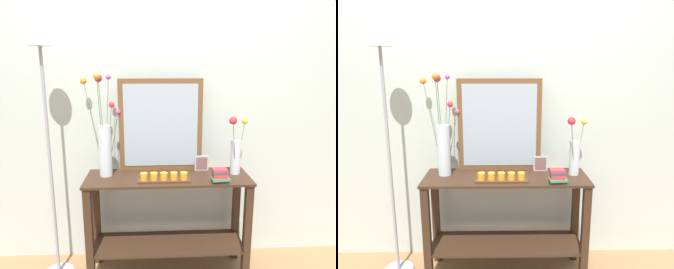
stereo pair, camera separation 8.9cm
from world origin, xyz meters
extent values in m
cube|color=beige|center=(0.00, 0.32, 1.35)|extent=(6.40, 0.08, 2.70)
cube|color=#382316|center=(0.00, 0.00, 0.82)|extent=(1.27, 0.40, 0.02)
cube|color=#382316|center=(0.00, 0.00, 0.25)|extent=(1.21, 0.36, 0.02)
cube|color=#382316|center=(-0.59, -0.16, 0.40)|extent=(0.06, 0.06, 0.81)
cube|color=#382316|center=(0.59, -0.16, 0.40)|extent=(0.06, 0.06, 0.81)
cube|color=#382316|center=(-0.59, 0.16, 0.40)|extent=(0.06, 0.06, 0.81)
cube|color=#382316|center=(0.59, 0.16, 0.40)|extent=(0.06, 0.06, 0.81)
cube|color=brown|center=(-0.05, 0.17, 1.20)|extent=(0.67, 0.03, 0.74)
cube|color=#9EADB7|center=(-0.05, 0.16, 1.20)|extent=(0.59, 0.00, 0.66)
cylinder|color=silver|center=(-0.48, 0.05, 1.03)|extent=(0.10, 0.10, 0.40)
cylinder|color=#4C753D|center=(-0.42, 0.11, 1.08)|extent=(0.08, 0.09, 0.47)
sphere|color=#EA4275|center=(-0.38, 0.16, 1.31)|extent=(0.04, 0.04, 0.04)
cylinder|color=#4C753D|center=(-0.49, 0.03, 1.21)|extent=(0.03, 0.02, 0.73)
sphere|color=red|center=(-0.50, 0.02, 1.58)|extent=(0.06, 0.06, 0.06)
cylinder|color=#4C753D|center=(-0.50, 0.01, 1.22)|extent=(0.03, 0.05, 0.74)
sphere|color=orange|center=(-0.51, -0.01, 1.59)|extent=(0.05, 0.05, 0.05)
cylinder|color=#4C753D|center=(-0.45, 0.06, 1.12)|extent=(0.06, 0.01, 0.53)
sphere|color=red|center=(-0.42, 0.06, 1.38)|extent=(0.05, 0.05, 0.05)
cylinder|color=#4C753D|center=(-0.57, 0.12, 1.20)|extent=(0.15, 0.12, 0.71)
sphere|color=orange|center=(-0.64, 0.17, 1.55)|extent=(0.05, 0.05, 0.05)
cylinder|color=#4C753D|center=(-0.46, 0.08, 1.22)|extent=(0.04, 0.07, 0.74)
sphere|color=#B24CB7|center=(-0.44, 0.11, 1.59)|extent=(0.04, 0.04, 0.04)
cylinder|color=silver|center=(0.53, 0.04, 0.96)|extent=(0.08, 0.08, 0.27)
cylinder|color=#4C753D|center=(0.58, 0.06, 1.05)|extent=(0.08, 0.07, 0.40)
sphere|color=yellow|center=(0.61, 0.09, 1.24)|extent=(0.05, 0.05, 0.05)
cylinder|color=#4C753D|center=(0.51, -0.01, 1.06)|extent=(0.06, 0.08, 0.42)
sphere|color=red|center=(0.48, -0.04, 1.27)|extent=(0.06, 0.06, 0.06)
cube|color=#472D1C|center=(-0.04, -0.10, 0.84)|extent=(0.39, 0.09, 0.01)
cylinder|color=orange|center=(-0.18, -0.10, 0.87)|extent=(0.06, 0.06, 0.05)
cylinder|color=orange|center=(-0.11, -0.10, 0.87)|extent=(0.06, 0.06, 0.05)
cylinder|color=orange|center=(-0.04, -0.10, 0.87)|extent=(0.06, 0.06, 0.05)
cylinder|color=orange|center=(0.04, -0.10, 0.87)|extent=(0.06, 0.06, 0.05)
cylinder|color=orange|center=(0.11, -0.10, 0.87)|extent=(0.06, 0.06, 0.05)
cube|color=#B7B2AD|center=(0.28, 0.13, 0.89)|extent=(0.11, 0.01, 0.12)
cube|color=#7B5351|center=(0.28, 0.12, 0.89)|extent=(0.09, 0.00, 0.10)
cube|color=#424247|center=(0.38, -0.13, 0.84)|extent=(0.12, 0.08, 0.02)
cube|color=#388E56|center=(0.38, -0.15, 0.86)|extent=(0.14, 0.09, 0.02)
cube|color=#C63338|center=(0.37, -0.14, 0.88)|extent=(0.10, 0.08, 0.03)
cube|color=#424247|center=(0.37, -0.14, 0.90)|extent=(0.11, 0.08, 0.02)
cube|color=#C63338|center=(0.37, -0.14, 0.92)|extent=(0.10, 0.08, 0.02)
cylinder|color=#9E9EA3|center=(-0.89, 0.01, 0.91)|extent=(0.02, 0.02, 1.78)
cone|color=beige|center=(-0.89, 0.01, 1.85)|extent=(0.18, 0.18, 0.10)
camera|label=1|loc=(-0.12, -2.28, 1.67)|focal=33.27mm
camera|label=2|loc=(-0.03, -2.28, 1.67)|focal=33.27mm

